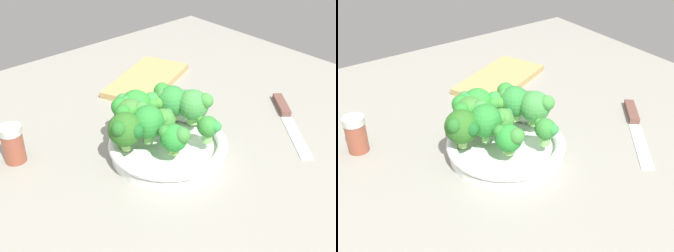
% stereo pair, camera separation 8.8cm
% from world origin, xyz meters
% --- Properties ---
extents(ground_plane, '(1.30, 1.30, 0.03)m').
position_xyz_m(ground_plane, '(0.00, 0.00, -0.01)').
color(ground_plane, gray).
extents(bowl, '(0.24, 0.24, 0.04)m').
position_xyz_m(bowl, '(0.03, -0.02, 0.02)').
color(bowl, white).
rests_on(bowl, ground_plane).
extents(broccoli_floret_0, '(0.05, 0.05, 0.06)m').
position_xyz_m(broccoli_floret_0, '(0.02, -0.04, 0.07)').
color(broccoli_floret_0, '#82CD6A').
rests_on(broccoli_floret_0, bowl).
extents(broccoli_floret_1, '(0.07, 0.08, 0.08)m').
position_xyz_m(broccoli_floret_1, '(-0.03, -0.08, 0.08)').
color(broccoli_floret_1, '#94C268').
rests_on(broccoli_floret_1, bowl).
extents(broccoli_floret_2, '(0.07, 0.07, 0.08)m').
position_xyz_m(broccoli_floret_2, '(0.06, -0.05, 0.09)').
color(broccoli_floret_2, '#76B75C').
rests_on(broccoli_floret_2, bowl).
extents(broccoli_floret_3, '(0.07, 0.08, 0.08)m').
position_xyz_m(broccoli_floret_3, '(-0.06, -0.03, 0.08)').
color(broccoli_floret_3, '#87D067').
rests_on(broccoli_floret_3, bowl).
extents(broccoli_floret_4, '(0.04, 0.05, 0.06)m').
position_xyz_m(broccoli_floret_4, '(-0.03, 0.04, 0.07)').
color(broccoli_floret_4, '#86D16A').
rests_on(broccoli_floret_4, bowl).
extents(broccoli_floret_5, '(0.07, 0.08, 0.08)m').
position_xyz_m(broccoli_floret_5, '(0.07, -0.09, 0.09)').
color(broccoli_floret_5, '#9BD46A').
rests_on(broccoli_floret_5, bowl).
extents(broccoli_floret_6, '(0.06, 0.06, 0.06)m').
position_xyz_m(broccoli_floret_6, '(0.05, 0.02, 0.08)').
color(broccoli_floret_6, '#86CE5B').
rests_on(broccoli_floret_6, bowl).
extents(broccoli_floret_7, '(0.06, 0.06, 0.06)m').
position_xyz_m(broccoli_floret_7, '(0.01, -0.10, 0.08)').
color(broccoli_floret_7, '#9ACC68').
rests_on(broccoli_floret_7, bowl).
extents(broccoli_floret_8, '(0.07, 0.07, 0.08)m').
position_xyz_m(broccoli_floret_8, '(0.04, -0.11, 0.09)').
color(broccoli_floret_8, '#87C368').
rests_on(broccoli_floret_8, bowl).
extents(broccoli_floret_9, '(0.07, 0.07, 0.08)m').
position_xyz_m(broccoli_floret_9, '(0.11, -0.05, 0.09)').
color(broccoli_floret_9, '#98D363').
rests_on(broccoli_floret_9, bowl).
extents(knife, '(0.19, 0.22, 0.01)m').
position_xyz_m(knife, '(-0.28, 0.05, 0.01)').
color(knife, silver).
rests_on(knife, ground_plane).
extents(cutting_board, '(0.29, 0.23, 0.02)m').
position_xyz_m(cutting_board, '(-0.16, -0.31, 0.01)').
color(cutting_board, tan).
rests_on(cutting_board, ground_plane).
extents(pepper_shaker, '(0.04, 0.04, 0.08)m').
position_xyz_m(pepper_shaker, '(0.27, -0.21, 0.04)').
color(pepper_shaker, brown).
rests_on(pepper_shaker, ground_plane).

